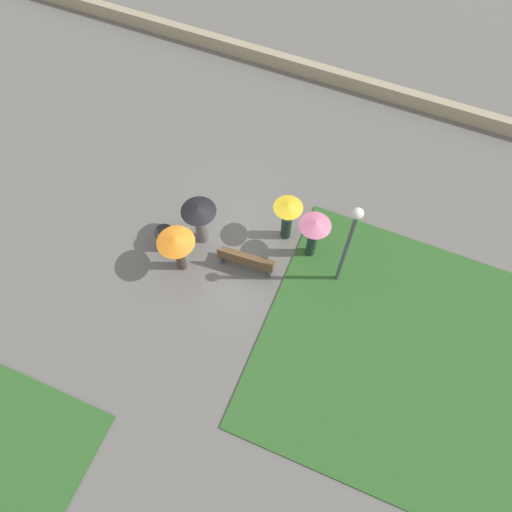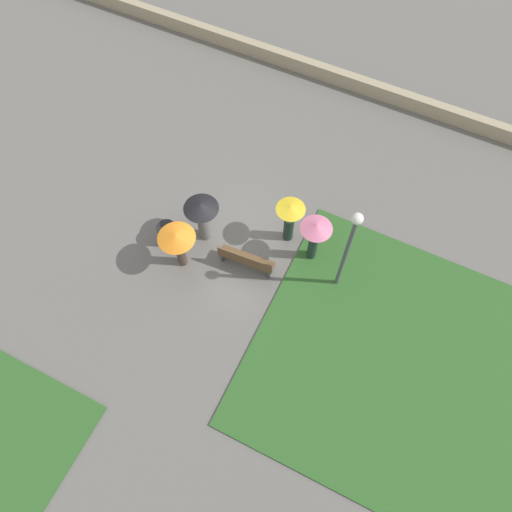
# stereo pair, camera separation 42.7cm
# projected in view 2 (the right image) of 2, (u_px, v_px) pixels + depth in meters

# --- Properties ---
(ground_plane) EXTENTS (90.00, 90.00, 0.00)m
(ground_plane) POSITION_uv_depth(u_px,v_px,m) (228.00, 243.00, 16.51)
(ground_plane) COLOR #66635E
(lawn_patch_near) EXTENTS (8.57, 7.92, 0.06)m
(lawn_patch_near) POSITION_uv_depth(u_px,v_px,m) (403.00, 366.00, 14.55)
(lawn_patch_near) COLOR #2D5B26
(lawn_patch_near) RESTS_ON ground_plane
(parapet_wall) EXTENTS (45.00, 0.35, 0.60)m
(parapet_wall) POSITION_uv_depth(u_px,v_px,m) (326.00, 73.00, 19.79)
(parapet_wall) COLOR tan
(parapet_wall) RESTS_ON ground_plane
(park_bench) EXTENTS (1.83, 0.56, 0.90)m
(park_bench) POSITION_uv_depth(u_px,v_px,m) (246.00, 260.00, 15.68)
(park_bench) COLOR brown
(park_bench) RESTS_ON ground_plane
(lamp_post) EXTENTS (0.32, 0.32, 3.98)m
(lamp_post) POSITION_uv_depth(u_px,v_px,m) (349.00, 243.00, 13.53)
(lamp_post) COLOR #474C51
(lamp_post) RESTS_ON ground_plane
(trash_bin) EXTENTS (0.63, 0.63, 0.79)m
(trash_bin) POSITION_uv_depth(u_px,v_px,m) (168.00, 234.00, 16.22)
(trash_bin) COLOR #232326
(trash_bin) RESTS_ON ground_plane
(crowd_person_pink) EXTENTS (0.98, 0.98, 1.97)m
(crowd_person_pink) POSITION_uv_depth(u_px,v_px,m) (315.00, 234.00, 15.01)
(crowd_person_pink) COLOR #1E3328
(crowd_person_pink) RESTS_ON ground_plane
(crowd_person_yellow) EXTENTS (0.92, 0.92, 1.86)m
(crowd_person_yellow) POSITION_uv_depth(u_px,v_px,m) (290.00, 217.00, 15.53)
(crowd_person_yellow) COLOR #1E3328
(crowd_person_yellow) RESTS_ON ground_plane
(crowd_person_black) EXTENTS (1.10, 1.10, 1.85)m
(crowd_person_black) POSITION_uv_depth(u_px,v_px,m) (202.00, 215.00, 15.53)
(crowd_person_black) COLOR slate
(crowd_person_black) RESTS_ON ground_plane
(crowd_person_orange) EXTENTS (1.16, 1.16, 1.77)m
(crowd_person_orange) POSITION_uv_depth(u_px,v_px,m) (177.00, 241.00, 14.97)
(crowd_person_orange) COLOR #47382D
(crowd_person_orange) RESTS_ON ground_plane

